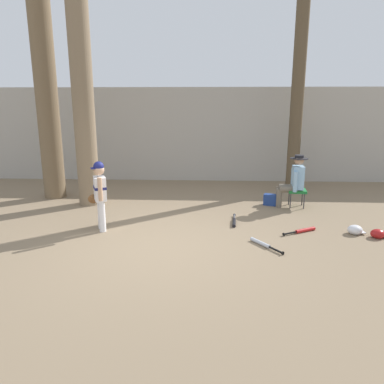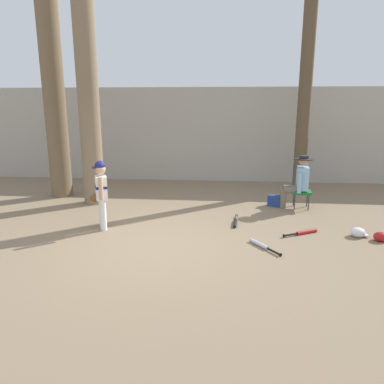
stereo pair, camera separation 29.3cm
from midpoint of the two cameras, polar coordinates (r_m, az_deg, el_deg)
ground_plane at (r=6.18m, az=-4.37°, el=-8.29°), size 60.00×60.00×0.00m
concrete_back_wall at (r=11.28m, az=0.25°, el=9.04°), size 18.00×0.36×2.80m
tree_near_player at (r=8.71m, az=-15.07°, el=14.30°), size 0.72×0.72×5.67m
tree_behind_spectator at (r=10.16m, az=18.12°, el=14.01°), size 0.50×0.50×5.49m
young_ballplayer at (r=6.91m, az=-12.99°, el=0.23°), size 0.46×0.55×1.31m
folding_stool at (r=8.59m, az=17.80°, el=-0.08°), size 0.44×0.44×0.41m
seated_spectator at (r=8.52m, az=17.28°, el=1.75°), size 0.67×0.54×1.20m
handbag_beside_stool at (r=8.64m, az=13.95°, el=-1.35°), size 0.38×0.28×0.26m
tree_far_left at (r=9.69m, az=-20.22°, el=15.87°), size 0.83×0.83×6.49m
bat_aluminum_silver at (r=6.20m, az=12.18°, el=-8.18°), size 0.48×0.65×0.07m
bat_red_barrel at (r=6.99m, az=18.40°, el=-6.04°), size 0.68×0.42×0.07m
bat_black_composite at (r=7.26m, az=7.99°, el=-4.74°), size 0.12×0.74×0.07m
batting_helmet_white at (r=7.21m, az=25.72°, el=-5.76°), size 0.31×0.24×0.18m
batting_helmet_red at (r=7.17m, az=28.65°, el=-6.23°), size 0.29×0.22×0.17m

